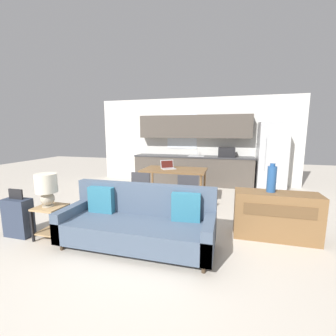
{
  "coord_description": "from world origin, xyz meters",
  "views": [
    {
      "loc": [
        1.08,
        -2.64,
        1.65
      ],
      "look_at": [
        -0.04,
        1.5,
        0.95
      ],
      "focal_mm": 24.0,
      "sensor_mm": 36.0,
      "label": 1
    }
  ],
  "objects_px": {
    "dining_table": "(174,172)",
    "side_table": "(51,217)",
    "laptop": "(168,167)",
    "suitcase": "(18,217)",
    "table_lamp": "(46,187)",
    "credenza": "(276,216)",
    "dining_chair_near_right": "(188,191)",
    "dining_chair_near_left": "(143,188)",
    "refrigerator": "(272,156)",
    "couch": "(138,223)",
    "vase": "(272,179)"
  },
  "relations": [
    {
      "from": "dining_table",
      "to": "table_lamp",
      "type": "height_order",
      "value": "table_lamp"
    },
    {
      "from": "dining_table",
      "to": "dining_chair_near_right",
      "type": "relative_size",
      "value": 1.78
    },
    {
      "from": "couch",
      "to": "vase",
      "type": "distance_m",
      "value": 2.12
    },
    {
      "from": "dining_table",
      "to": "credenza",
      "type": "xyz_separation_m",
      "value": [
        1.96,
        -1.45,
        -0.34
      ]
    },
    {
      "from": "refrigerator",
      "to": "suitcase",
      "type": "distance_m",
      "value": 6.1
    },
    {
      "from": "laptop",
      "to": "suitcase",
      "type": "height_order",
      "value": "laptop"
    },
    {
      "from": "refrigerator",
      "to": "dining_table",
      "type": "distance_m",
      "value": 3.0
    },
    {
      "from": "couch",
      "to": "dining_chair_near_left",
      "type": "height_order",
      "value": "couch"
    },
    {
      "from": "side_table",
      "to": "credenza",
      "type": "distance_m",
      "value": 3.48
    },
    {
      "from": "credenza",
      "to": "suitcase",
      "type": "distance_m",
      "value": 4.04
    },
    {
      "from": "credenza",
      "to": "vase",
      "type": "height_order",
      "value": "vase"
    },
    {
      "from": "refrigerator",
      "to": "table_lamp",
      "type": "bearing_deg",
      "value": -132.61
    },
    {
      "from": "vase",
      "to": "suitcase",
      "type": "relative_size",
      "value": 0.58
    },
    {
      "from": "refrigerator",
      "to": "suitcase",
      "type": "height_order",
      "value": "refrigerator"
    },
    {
      "from": "laptop",
      "to": "dining_chair_near_left",
      "type": "bearing_deg",
      "value": -144.96
    },
    {
      "from": "dining_table",
      "to": "table_lamp",
      "type": "xyz_separation_m",
      "value": [
        -1.42,
        -2.37,
        0.11
      ]
    },
    {
      "from": "side_table",
      "to": "dining_chair_near_right",
      "type": "bearing_deg",
      "value": 39.16
    },
    {
      "from": "side_table",
      "to": "credenza",
      "type": "relative_size",
      "value": 0.42
    },
    {
      "from": "dining_table",
      "to": "dining_chair_near_left",
      "type": "distance_m",
      "value": 0.95
    },
    {
      "from": "refrigerator",
      "to": "dining_chair_near_left",
      "type": "bearing_deg",
      "value": -138.14
    },
    {
      "from": "dining_chair_near_right",
      "to": "dining_chair_near_left",
      "type": "distance_m",
      "value": 0.96
    },
    {
      "from": "dining_chair_near_right",
      "to": "suitcase",
      "type": "distance_m",
      "value": 2.92
    },
    {
      "from": "couch",
      "to": "laptop",
      "type": "height_order",
      "value": "laptop"
    },
    {
      "from": "refrigerator",
      "to": "couch",
      "type": "distance_m",
      "value": 4.7
    },
    {
      "from": "vase",
      "to": "table_lamp",
      "type": "bearing_deg",
      "value": -163.96
    },
    {
      "from": "dining_table",
      "to": "table_lamp",
      "type": "bearing_deg",
      "value": -120.92
    },
    {
      "from": "dining_table",
      "to": "table_lamp",
      "type": "relative_size",
      "value": 2.9
    },
    {
      "from": "refrigerator",
      "to": "dining_chair_near_left",
      "type": "distance_m",
      "value": 3.89
    },
    {
      "from": "dining_chair_near_left",
      "to": "laptop",
      "type": "height_order",
      "value": "laptop"
    },
    {
      "from": "credenza",
      "to": "suitcase",
      "type": "relative_size",
      "value": 1.6
    },
    {
      "from": "refrigerator",
      "to": "credenza",
      "type": "xyz_separation_m",
      "value": [
        -0.44,
        -3.23,
        -0.59
      ]
    },
    {
      "from": "dining_chair_near_right",
      "to": "refrigerator",
      "type": "bearing_deg",
      "value": -134.4
    },
    {
      "from": "suitcase",
      "to": "table_lamp",
      "type": "bearing_deg",
      "value": 7.11
    },
    {
      "from": "dining_chair_near_left",
      "to": "suitcase",
      "type": "bearing_deg",
      "value": 50.75
    },
    {
      "from": "side_table",
      "to": "suitcase",
      "type": "relative_size",
      "value": 0.67
    },
    {
      "from": "dining_table",
      "to": "side_table",
      "type": "distance_m",
      "value": 2.76
    },
    {
      "from": "table_lamp",
      "to": "couch",
      "type": "bearing_deg",
      "value": 6.33
    },
    {
      "from": "couch",
      "to": "laptop",
      "type": "relative_size",
      "value": 5.36
    },
    {
      "from": "dining_chair_near_left",
      "to": "dining_chair_near_right",
      "type": "bearing_deg",
      "value": -179.23
    },
    {
      "from": "refrigerator",
      "to": "side_table",
      "type": "relative_size",
      "value": 3.72
    },
    {
      "from": "side_table",
      "to": "dining_chair_near_right",
      "type": "height_order",
      "value": "dining_chair_near_right"
    },
    {
      "from": "suitcase",
      "to": "refrigerator",
      "type": "bearing_deg",
      "value": 44.1
    },
    {
      "from": "laptop",
      "to": "dining_table",
      "type": "bearing_deg",
      "value": -39.59
    },
    {
      "from": "dining_chair_near_left",
      "to": "laptop",
      "type": "relative_size",
      "value": 2.04
    },
    {
      "from": "dining_table",
      "to": "side_table",
      "type": "xyz_separation_m",
      "value": [
        -1.4,
        -2.36,
        -0.37
      ]
    },
    {
      "from": "dining_table",
      "to": "refrigerator",
      "type": "bearing_deg",
      "value": 36.6
    },
    {
      "from": "dining_table",
      "to": "credenza",
      "type": "relative_size",
      "value": 1.2
    },
    {
      "from": "laptop",
      "to": "suitcase",
      "type": "bearing_deg",
      "value": -159.96
    },
    {
      "from": "laptop",
      "to": "suitcase",
      "type": "distance_m",
      "value": 3.08
    },
    {
      "from": "dining_table",
      "to": "vase",
      "type": "relative_size",
      "value": 3.34
    }
  ]
}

